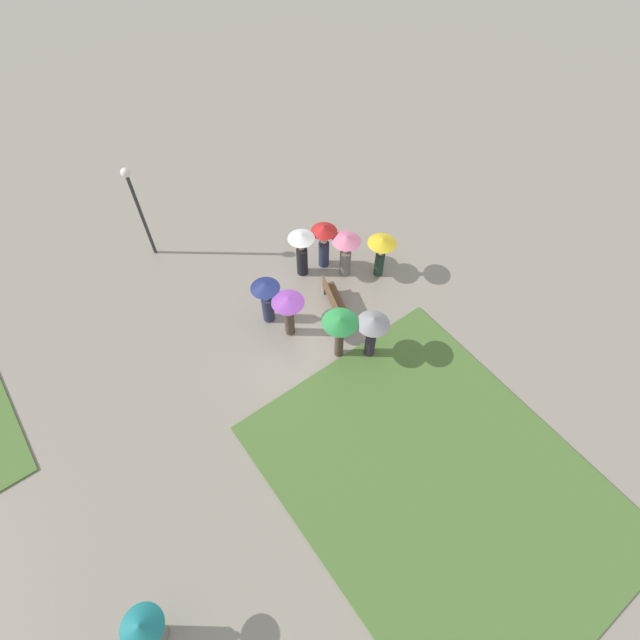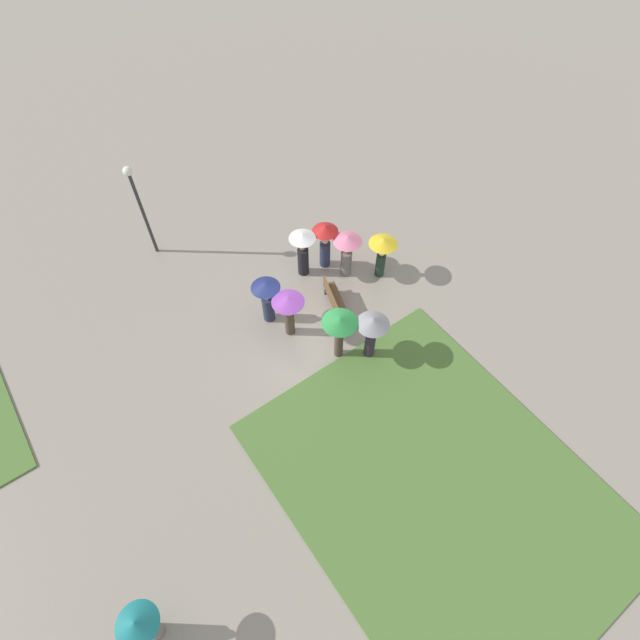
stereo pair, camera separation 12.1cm
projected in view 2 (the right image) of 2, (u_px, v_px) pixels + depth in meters
The scene contains 13 objects.
ground_plane at pixel (303, 327), 16.87m from camera, with size 90.00×90.00×0.00m, color gray.
lawn_patch_near at pixel (437, 484), 13.69m from camera, with size 9.62×7.56×0.06m.
park_bench at pixel (335, 303), 16.89m from camera, with size 1.94×1.00×0.90m.
lamp_post at pixel (138, 199), 17.00m from camera, with size 0.32×0.32×3.80m.
crowd_person_purple at pixel (288, 307), 15.69m from camera, with size 1.05×1.05×1.82m.
crowd_person_green at pixel (340, 327), 15.07m from camera, with size 1.12×1.12×1.91m.
crowd_person_pink at pixel (347, 250), 17.37m from camera, with size 1.02×1.02×1.82m.
crowd_person_grey at pixel (372, 329), 15.11m from camera, with size 1.03×1.03×1.92m.
crowd_person_white at pixel (303, 250), 17.42m from camera, with size 0.94×0.94×1.91m.
crowd_person_navy at pixel (267, 296), 16.15m from camera, with size 0.95×0.95×1.84m.
crowd_person_red at pixel (325, 240), 17.59m from camera, with size 0.92×0.92×1.92m.
crowd_person_yellow at pixel (382, 250), 17.31m from camera, with size 1.01×1.01×1.75m.
lone_walker_far_path at pixel (142, 626), 10.60m from camera, with size 0.94×0.94×1.92m.
Camera 2 is at (-8.29, 5.28, 13.73)m, focal length 28.00 mm.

